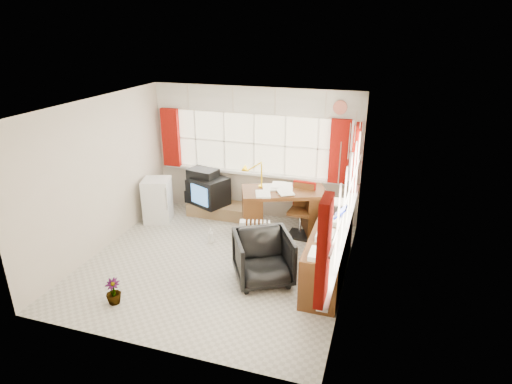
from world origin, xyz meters
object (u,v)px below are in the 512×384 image
tv_bench (224,210)px  mini_fridge (158,200)px  crt_tv (210,191)px  desk (284,210)px  task_chair (302,207)px  desk_lamp (262,169)px  radiator (257,243)px  office_chair (263,258)px  credenza (329,252)px

tv_bench → mini_fridge: bearing=-153.1°
crt_tv → mini_fridge: mini_fridge is taller
tv_bench → mini_fridge: size_ratio=1.67×
desk → task_chair: (0.32, 0.09, 0.05)m
tv_bench → desk_lamp: bearing=-21.0°
crt_tv → radiator: bearing=-43.2°
task_chair → office_chair: task_chair is taller
radiator → crt_tv: 1.86m
task_chair → crt_tv: size_ratio=1.26×
task_chair → crt_tv: 1.87m
credenza → mini_fridge: 3.53m
task_chair → credenza: (0.66, -1.24, -0.12)m
credenza → mini_fridge: size_ratio=2.39×
radiator → credenza: 1.19m
radiator → crt_tv: bearing=136.8°
credenza → crt_tv: (-2.52, 1.44, 0.13)m
desk → office_chair: 1.58m
desk → tv_bench: desk is taller
credenza → tv_bench: (-2.28, 1.52, -0.27)m
desk → credenza: desk is taller
desk_lamp → office_chair: (0.52, -1.61, -0.79)m
desk → credenza: 1.50m
credenza → radiator: bearing=171.4°
desk → crt_tv: 1.57m
office_chair → tv_bench: 2.41m
credenza → tv_bench: 2.75m
office_chair → crt_tv: bearing=101.8°
tv_bench → mini_fridge: 1.29m
desk → mini_fridge: size_ratio=1.93×
credenza → crt_tv: size_ratio=2.60×
task_chair → credenza: 1.41m
radiator → crt_tv: crt_tv is taller
desk → crt_tv: desk is taller
task_chair → credenza: size_ratio=0.49×
office_chair → tv_bench: (-1.39, 1.95, -0.25)m
radiator → mini_fridge: bearing=160.8°
crt_tv → mini_fridge: bearing=-151.0°
desk_lamp → office_chair: 1.87m
desk_lamp → tv_bench: (-0.88, 0.34, -1.04)m
radiator → credenza: credenza is taller
crt_tv → desk_lamp: bearing=-13.0°
desk → desk_lamp: bearing=174.4°
task_chair → mini_fridge: 2.75m
radiator → desk_lamp: bearing=102.8°
task_chair → radiator: 1.20m
desk → tv_bench: size_ratio=1.15×
office_chair → radiator: office_chair is taller
radiator → credenza: size_ratio=0.32×
desk → radiator: desk is taller
task_chair → crt_tv: task_chair is taller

